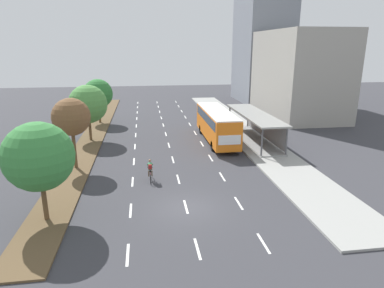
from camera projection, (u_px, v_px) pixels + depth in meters
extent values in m
plane|color=#38383D|center=(186.00, 208.00, 21.33)|extent=(140.00, 140.00, 0.00)
cube|color=brown|center=(94.00, 134.00, 39.18)|extent=(2.60, 52.00, 0.12)
cube|color=#9E9E99|center=(239.00, 129.00, 41.59)|extent=(4.50, 52.00, 0.15)
cube|color=white|center=(128.00, 255.00, 16.53)|extent=(0.14, 1.90, 0.01)
cube|color=white|center=(131.00, 210.00, 21.00)|extent=(0.14, 1.90, 0.01)
cube|color=white|center=(133.00, 182.00, 25.46)|extent=(0.14, 1.90, 0.01)
cube|color=white|center=(134.00, 161.00, 29.93)|extent=(0.14, 1.90, 0.01)
cube|color=white|center=(135.00, 147.00, 34.40)|extent=(0.14, 1.90, 0.01)
cube|color=white|center=(136.00, 135.00, 38.86)|extent=(0.14, 1.90, 0.01)
cube|color=white|center=(136.00, 126.00, 43.33)|extent=(0.14, 1.90, 0.01)
cube|color=white|center=(137.00, 118.00, 47.80)|extent=(0.14, 1.90, 0.01)
cube|color=white|center=(137.00, 112.00, 52.26)|extent=(0.14, 1.90, 0.01)
cube|color=white|center=(138.00, 107.00, 56.73)|extent=(0.14, 1.90, 0.01)
cube|color=white|center=(138.00, 103.00, 61.20)|extent=(0.14, 1.90, 0.01)
cube|color=white|center=(197.00, 249.00, 17.01)|extent=(0.14, 1.90, 0.01)
cube|color=white|center=(186.00, 207.00, 21.48)|extent=(0.14, 1.90, 0.01)
cube|color=white|center=(178.00, 179.00, 25.94)|extent=(0.14, 1.90, 0.01)
cube|color=white|center=(173.00, 160.00, 30.41)|extent=(0.14, 1.90, 0.01)
cube|color=white|center=(169.00, 145.00, 34.88)|extent=(0.14, 1.90, 0.01)
cube|color=white|center=(166.00, 134.00, 39.34)|extent=(0.14, 1.90, 0.01)
cube|color=white|center=(163.00, 125.00, 43.81)|extent=(0.14, 1.90, 0.01)
cube|color=white|center=(161.00, 118.00, 48.28)|extent=(0.14, 1.90, 0.01)
cube|color=white|center=(160.00, 112.00, 52.75)|extent=(0.14, 1.90, 0.01)
cube|color=white|center=(158.00, 107.00, 57.21)|extent=(0.14, 1.90, 0.01)
cube|color=white|center=(157.00, 102.00, 61.68)|extent=(0.14, 1.90, 0.01)
cube|color=white|center=(263.00, 243.00, 17.49)|extent=(0.14, 1.90, 0.01)
cube|color=white|center=(239.00, 203.00, 21.96)|extent=(0.14, 1.90, 0.01)
cube|color=white|center=(222.00, 177.00, 26.43)|extent=(0.14, 1.90, 0.01)
cube|color=white|center=(211.00, 158.00, 30.89)|extent=(0.14, 1.90, 0.01)
cube|color=white|center=(202.00, 144.00, 35.36)|extent=(0.14, 1.90, 0.01)
cube|color=white|center=(195.00, 133.00, 39.83)|extent=(0.14, 1.90, 0.01)
cube|color=white|center=(190.00, 124.00, 44.29)|extent=(0.14, 1.90, 0.01)
cube|color=white|center=(185.00, 117.00, 48.76)|extent=(0.14, 1.90, 0.01)
cube|color=white|center=(182.00, 111.00, 53.23)|extent=(0.14, 1.90, 0.01)
cube|color=white|center=(179.00, 106.00, 57.69)|extent=(0.14, 1.90, 0.01)
cube|color=white|center=(176.00, 102.00, 62.16)|extent=(0.14, 1.90, 0.01)
cube|color=gray|center=(253.00, 139.00, 36.45)|extent=(2.60, 12.18, 0.10)
cylinder|color=#56565B|center=(262.00, 142.00, 30.36)|extent=(0.16, 0.16, 2.60)
cylinder|color=#56565B|center=(230.00, 117.00, 41.46)|extent=(0.16, 0.16, 2.60)
cylinder|color=#56565B|center=(287.00, 141.00, 30.69)|extent=(0.16, 0.16, 2.60)
cylinder|color=#56565B|center=(248.00, 116.00, 41.78)|extent=(0.16, 0.16, 2.60)
cube|color=gray|center=(265.00, 127.00, 36.24)|extent=(0.10, 11.57, 2.34)
cube|color=gray|center=(255.00, 114.00, 35.69)|extent=(2.90, 12.58, 0.16)
cube|color=orange|center=(217.00, 124.00, 35.95)|extent=(2.50, 11.20, 2.80)
cube|color=#2D3D4C|center=(217.00, 117.00, 35.71)|extent=(2.54, 10.30, 0.90)
cube|color=silver|center=(217.00, 111.00, 35.54)|extent=(2.45, 10.98, 0.12)
cube|color=#2D3D4C|center=(207.00, 111.00, 41.19)|extent=(2.25, 0.06, 1.54)
cube|color=white|center=(230.00, 140.00, 30.67)|extent=(2.12, 0.04, 0.90)
cylinder|color=black|center=(201.00, 129.00, 39.47)|extent=(0.30, 1.00, 1.00)
cylinder|color=black|center=(219.00, 129.00, 39.78)|extent=(0.30, 1.00, 1.00)
cylinder|color=black|center=(213.00, 146.00, 32.88)|extent=(0.30, 1.00, 1.00)
cylinder|color=black|center=(235.00, 145.00, 33.18)|extent=(0.30, 1.00, 1.00)
torus|color=black|center=(150.00, 174.00, 26.05)|extent=(0.06, 0.72, 0.72)
torus|color=black|center=(151.00, 179.00, 25.00)|extent=(0.06, 0.72, 0.72)
cylinder|color=maroon|center=(150.00, 173.00, 25.45)|extent=(0.05, 0.94, 0.05)
cylinder|color=maroon|center=(150.00, 176.00, 25.40)|extent=(0.05, 0.57, 0.42)
cylinder|color=maroon|center=(150.00, 174.00, 25.25)|extent=(0.04, 0.04, 0.40)
cube|color=black|center=(150.00, 171.00, 25.19)|extent=(0.12, 0.24, 0.06)
cylinder|color=black|center=(150.00, 167.00, 25.85)|extent=(0.46, 0.04, 0.04)
cube|color=#2D844C|center=(150.00, 166.00, 25.27)|extent=(0.30, 0.36, 0.59)
cube|color=#A82323|center=(150.00, 167.00, 25.12)|extent=(0.26, 0.26, 0.42)
sphere|color=#9E7051|center=(150.00, 161.00, 25.27)|extent=(0.20, 0.20, 0.20)
cylinder|color=brown|center=(149.00, 171.00, 25.34)|extent=(0.12, 0.42, 0.25)
cylinder|color=brown|center=(149.00, 174.00, 25.57)|extent=(0.10, 0.17, 0.41)
cylinder|color=brown|center=(152.00, 171.00, 25.37)|extent=(0.12, 0.42, 0.25)
cylinder|color=brown|center=(152.00, 174.00, 25.61)|extent=(0.10, 0.17, 0.41)
cylinder|color=#2D844C|center=(148.00, 165.00, 25.44)|extent=(0.09, 0.47, 0.28)
cylinder|color=#2D844C|center=(152.00, 165.00, 25.49)|extent=(0.09, 0.47, 0.28)
cylinder|color=brown|center=(45.00, 200.00, 19.40)|extent=(0.28, 0.28, 2.39)
sphere|color=#38843D|center=(39.00, 157.00, 18.66)|extent=(3.93, 3.93, 3.93)
cylinder|color=brown|center=(75.00, 149.00, 27.66)|extent=(0.28, 0.28, 3.18)
sphere|color=brown|center=(71.00, 117.00, 26.89)|extent=(3.06, 3.06, 3.06)
cylinder|color=brown|center=(90.00, 129.00, 36.12)|extent=(0.28, 0.28, 2.40)
sphere|color=#4C8E42|center=(88.00, 104.00, 35.36)|extent=(4.06, 4.06, 4.06)
cylinder|color=brown|center=(100.00, 114.00, 44.47)|extent=(0.28, 0.28, 2.42)
sphere|color=#2D7533|center=(98.00, 94.00, 43.73)|extent=(3.80, 3.80, 3.80)
cube|color=#A39E93|center=(299.00, 74.00, 48.16)|extent=(8.92, 15.94, 12.12)
cube|color=gray|center=(263.00, 41.00, 60.65)|extent=(8.04, 12.01, 21.71)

